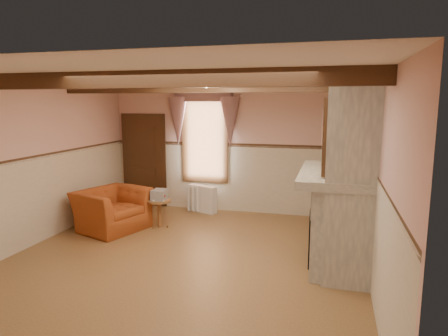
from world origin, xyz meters
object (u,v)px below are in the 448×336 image
(side_table, at_px, (160,213))
(mantel_clock, at_px, (336,159))
(armchair, at_px, (112,210))
(bowl, at_px, (336,170))
(radiator, at_px, (202,199))
(oil_lamp, at_px, (336,156))

(side_table, height_order, mantel_clock, mantel_clock)
(armchair, height_order, bowl, bowl)
(armchair, distance_m, radiator, 2.09)
(bowl, distance_m, mantel_clock, 0.69)
(bowl, xyz_separation_m, oil_lamp, (0.00, 0.79, 0.10))
(side_table, relative_size, bowl, 1.61)
(side_table, distance_m, bowl, 3.64)
(radiator, relative_size, oil_lamp, 2.50)
(side_table, xyz_separation_m, mantel_clock, (3.30, -0.31, 1.25))
(radiator, bearing_deg, side_table, -90.81)
(bowl, height_order, mantel_clock, mantel_clock)
(armchair, relative_size, mantel_clock, 5.03)
(bowl, height_order, oil_lamp, oil_lamp)
(side_table, height_order, bowl, bowl)
(bowl, xyz_separation_m, mantel_clock, (0.00, 0.69, 0.06))
(side_table, xyz_separation_m, bowl, (3.30, -1.00, 1.19))
(bowl, relative_size, mantel_clock, 1.42)
(radiator, xyz_separation_m, bowl, (2.83, -2.26, 1.16))
(armchair, relative_size, bowl, 3.54)
(side_table, height_order, oil_lamp, oil_lamp)
(armchair, height_order, side_table, armchair)
(side_table, bearing_deg, oil_lamp, -3.63)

